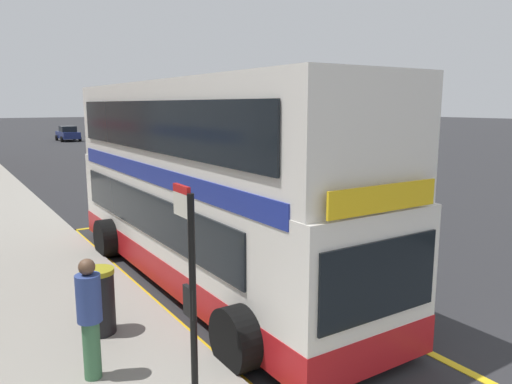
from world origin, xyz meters
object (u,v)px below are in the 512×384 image
(parked_car_navy_distant, at_px, (68,134))
(litter_bin, at_px, (99,301))
(bus_stop_sign, at_px, (190,278))
(double_decker_bus, at_px, (203,190))
(pedestrian_waiting_near_sign, at_px, (90,314))

(parked_car_navy_distant, height_order, litter_bin, parked_car_navy_distant)
(bus_stop_sign, distance_m, parked_car_navy_distant, 51.88)
(double_decker_bus, height_order, bus_stop_sign, double_decker_bus)
(double_decker_bus, distance_m, bus_stop_sign, 4.78)
(bus_stop_sign, height_order, pedestrian_waiting_near_sign, bus_stop_sign)
(parked_car_navy_distant, xyz_separation_m, litter_bin, (-10.05, -48.48, -0.10))
(bus_stop_sign, xyz_separation_m, parked_car_navy_distant, (9.54, 50.99, -0.97))
(parked_car_navy_distant, relative_size, pedestrian_waiting_near_sign, 2.42)
(litter_bin, bearing_deg, parked_car_navy_distant, 78.29)
(bus_stop_sign, bearing_deg, parked_car_navy_distant, 79.41)
(parked_car_navy_distant, bearing_deg, bus_stop_sign, -97.86)
(double_decker_bus, distance_m, parked_car_navy_distant, 47.38)
(parked_car_navy_distant, relative_size, litter_bin, 3.77)
(double_decker_bus, relative_size, bus_stop_sign, 3.75)
(bus_stop_sign, relative_size, litter_bin, 2.51)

